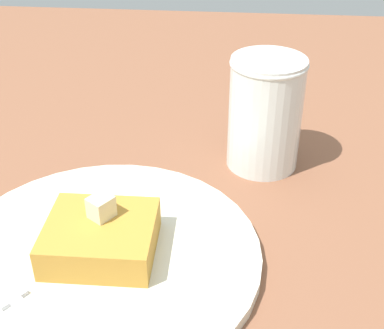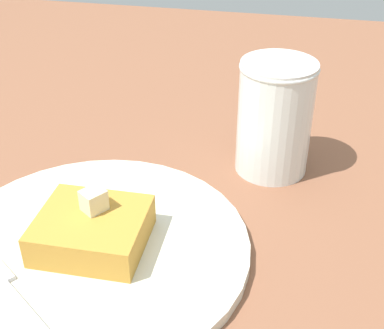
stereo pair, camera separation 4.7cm
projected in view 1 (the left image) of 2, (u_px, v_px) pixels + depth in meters
table_surface at (114, 243)px, 46.68cm from camera, size 129.37×129.37×2.18cm
plate at (103, 255)px, 42.99cm from camera, size 25.51×25.51×1.04cm
toast_slice_center at (100, 237)px, 41.99cm from camera, size 7.74×8.60×2.76cm
butter_pat_primary at (102, 207)px, 41.54cm from camera, size 2.39×2.35×1.79cm
fork at (23, 308)px, 37.48cm from camera, size 10.45×13.86×0.36cm
syrup_jar at (265, 117)px, 52.88cm from camera, size 7.45×7.45×11.43cm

